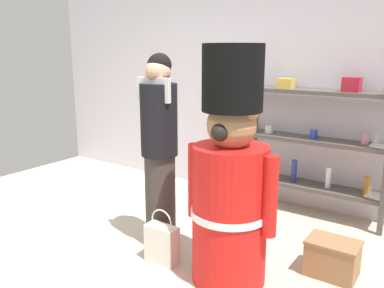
{
  "coord_description": "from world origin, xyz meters",
  "views": [
    {
      "loc": [
        2.04,
        -2.1,
        1.71
      ],
      "look_at": [
        0.29,
        0.43,
        1.0
      ],
      "focal_mm": 37.61,
      "sensor_mm": 36.0,
      "label": 1
    }
  ],
  "objects": [
    {
      "name": "merchandise_shelf",
      "position": [
        0.75,
        1.98,
        0.84
      ],
      "size": [
        1.53,
        0.35,
        1.68
      ],
      "color": "#4C4742",
      "rests_on": "ground_plane"
    },
    {
      "name": "back_wall",
      "position": [
        0.0,
        2.2,
        1.3
      ],
      "size": [
        6.4,
        0.12,
        2.6
      ],
      "primitive_type": "cube",
      "color": "silver",
      "rests_on": "ground_plane"
    },
    {
      "name": "teddy_bear_guard",
      "position": [
        0.68,
        0.35,
        0.78
      ],
      "size": [
        0.73,
        0.58,
        1.76
      ],
      "color": "red",
      "rests_on": "ground_plane"
    },
    {
      "name": "ground_plane",
      "position": [
        0.0,
        0.0,
        0.0
      ],
      "size": [
        6.4,
        6.4,
        0.0
      ],
      "primitive_type": "plane",
      "color": "beige"
    },
    {
      "name": "shopping_bag",
      "position": [
        0.11,
        0.26,
        0.17
      ],
      "size": [
        0.28,
        0.13,
        0.47
      ],
      "color": "silver",
      "rests_on": "ground_plane"
    },
    {
      "name": "display_crate",
      "position": [
        1.32,
        0.86,
        0.14
      ],
      "size": [
        0.39,
        0.28,
        0.29
      ],
      "color": "olive",
      "rests_on": "ground_plane"
    },
    {
      "name": "person_shopper",
      "position": [
        -0.1,
        0.5,
        0.9
      ],
      "size": [
        0.33,
        0.32,
        1.7
      ],
      "color": "#38332D",
      "rests_on": "ground_plane"
    }
  ]
}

